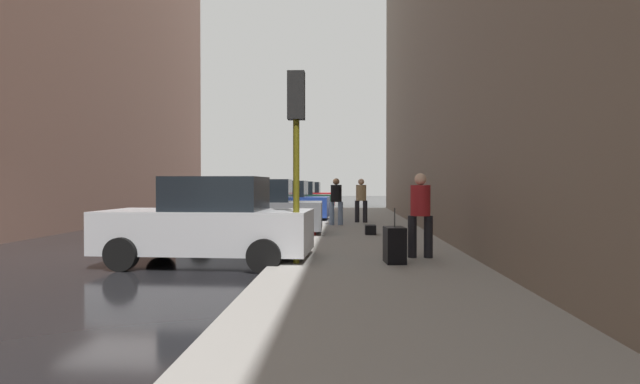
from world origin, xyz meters
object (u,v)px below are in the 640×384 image
object	(u,v)px
parked_dark_green_sedan	(293,199)
traffic_light	(296,125)
pedestrian_in_red_jacket	(420,211)
pedestrian_in_tan_coat	(361,198)
duffel_bag	(370,230)
parked_silver_sedan	(209,223)
parked_gray_coupe	(255,210)
parked_red_hatchback	(303,197)
rolling_suitcase	(395,245)
parked_blue_sedan	(280,203)
pedestrian_in_jeans	(336,199)
fire_hydrant	(313,223)

from	to	relation	value
parked_dark_green_sedan	traffic_light	xyz separation A→B (m)	(1.85, -16.71, 1.91)
pedestrian_in_red_jacket	pedestrian_in_tan_coat	size ratio (longest dim) A/B	1.00
pedestrian_in_red_jacket	duffel_bag	bearing A→B (deg)	99.47
parked_silver_sedan	parked_gray_coupe	world-z (taller)	same
parked_silver_sedan	parked_red_hatchback	world-z (taller)	same
rolling_suitcase	pedestrian_in_red_jacket	bearing A→B (deg)	50.40
traffic_light	duffel_bag	distance (m)	6.25
parked_blue_sedan	pedestrian_in_jeans	xyz separation A→B (m)	(2.43, -2.86, 0.26)
parked_dark_green_sedan	parked_gray_coupe	bearing A→B (deg)	-90.00
parked_gray_coupe	pedestrian_in_tan_coat	xyz separation A→B (m)	(3.38, 4.47, 0.26)
pedestrian_in_red_jacket	duffel_bag	world-z (taller)	pedestrian_in_red_jacket
parked_gray_coupe	parked_red_hatchback	xyz separation A→B (m)	(0.00, 16.96, 0.00)
pedestrian_in_red_jacket	pedestrian_in_jeans	size ratio (longest dim) A/B	1.00
parked_gray_coupe	parked_dark_green_sedan	xyz separation A→B (m)	(0.00, 10.94, 0.00)
parked_silver_sedan	traffic_light	size ratio (longest dim) A/B	1.18
parked_dark_green_sedan	fire_hydrant	bearing A→B (deg)	-81.01
parked_dark_green_sedan	pedestrian_in_jeans	bearing A→B (deg)	-72.70
fire_hydrant	rolling_suitcase	world-z (taller)	rolling_suitcase
parked_gray_coupe	duffel_bag	size ratio (longest dim) A/B	9.67
pedestrian_in_red_jacket	pedestrian_in_jeans	distance (m)	8.28
parked_gray_coupe	fire_hydrant	distance (m)	1.89
pedestrian_in_tan_coat	rolling_suitcase	bearing A→B (deg)	-88.16
parked_blue_sedan	pedestrian_in_red_jacket	size ratio (longest dim) A/B	2.49
fire_hydrant	pedestrian_in_tan_coat	xyz separation A→B (m)	(1.58, 4.93, 0.61)
parked_red_hatchback	pedestrian_in_jeans	bearing A→B (deg)	-80.03
pedestrian_in_red_jacket	rolling_suitcase	distance (m)	1.11
pedestrian_in_red_jacket	pedestrian_in_tan_coat	xyz separation A→B (m)	(-0.91, 9.40, 0.00)
parked_gray_coupe	parked_blue_sedan	world-z (taller)	same
parked_silver_sedan	pedestrian_in_red_jacket	xyz separation A→B (m)	(4.29, 0.14, 0.26)
fire_hydrant	pedestrian_in_red_jacket	distance (m)	5.15
rolling_suitcase	duffel_bag	world-z (taller)	rolling_suitcase
parked_red_hatchback	parked_blue_sedan	bearing A→B (deg)	-90.00
parked_silver_sedan	pedestrian_in_red_jacket	world-z (taller)	pedestrian_in_red_jacket
parked_blue_sedan	rolling_suitcase	world-z (taller)	parked_blue_sedan
parked_silver_sedan	parked_red_hatchback	distance (m)	22.03
fire_hydrant	traffic_light	size ratio (longest dim) A/B	0.20
pedestrian_in_tan_coat	pedestrian_in_jeans	world-z (taller)	same
duffel_bag	parked_blue_sedan	bearing A→B (deg)	119.30
parked_silver_sedan	pedestrian_in_jeans	distance (m)	8.56
parked_blue_sedan	fire_hydrant	size ratio (longest dim) A/B	6.06
parked_red_hatchback	pedestrian_in_jeans	size ratio (longest dim) A/B	2.47
parked_red_hatchback	pedestrian_in_red_jacket	world-z (taller)	pedestrian_in_red_jacket
traffic_light	duffel_bag	xyz separation A→B (m)	(1.66, 5.49, -2.47)
parked_gray_coupe	pedestrian_in_red_jacket	world-z (taller)	pedestrian_in_red_jacket
parked_dark_green_sedan	fire_hydrant	distance (m)	11.55
parked_gray_coupe	traffic_light	distance (m)	6.35
duffel_bag	pedestrian_in_tan_coat	bearing A→B (deg)	91.62
pedestrian_in_red_jacket	parked_blue_sedan	bearing A→B (deg)	111.45
parked_dark_green_sedan	pedestrian_in_red_jacket	distance (m)	16.44
parked_gray_coupe	parked_dark_green_sedan	bearing A→B (deg)	90.00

